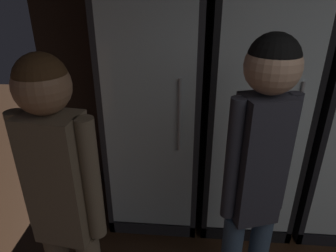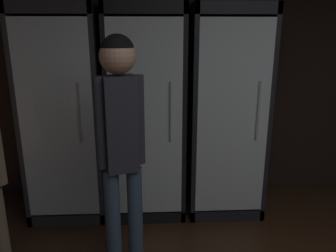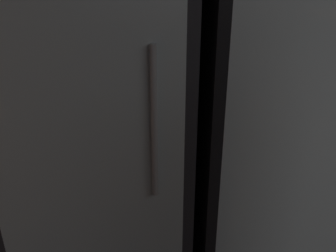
% 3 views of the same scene
% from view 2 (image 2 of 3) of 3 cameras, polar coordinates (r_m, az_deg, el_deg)
% --- Properties ---
extents(wall_back, '(6.00, 0.06, 2.80)m').
position_cam_2_polar(wall_back, '(3.55, 16.38, 10.76)').
color(wall_back, black).
rests_on(wall_back, ground).
extents(cooler_far_left, '(0.69, 0.70, 1.92)m').
position_cam_2_polar(cooler_far_left, '(3.19, -17.08, 1.83)').
color(cooler_far_left, '#2B2B30').
rests_on(cooler_far_left, ground).
extents(cooler_left, '(0.69, 0.70, 1.92)m').
position_cam_2_polar(cooler_left, '(3.10, -3.77, 2.05)').
color(cooler_left, black).
rests_on(cooler_left, ground).
extents(cooler_center, '(0.69, 0.70, 1.92)m').
position_cam_2_polar(cooler_center, '(3.17, 9.66, 2.22)').
color(cooler_center, black).
rests_on(cooler_center, ground).
extents(shopper_near, '(0.30, 0.22, 1.68)m').
position_cam_2_polar(shopper_near, '(2.09, -8.28, -1.45)').
color(shopper_near, '#384C66').
rests_on(shopper_near, ground).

